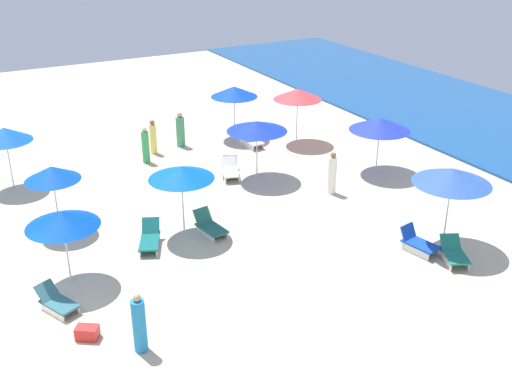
{
  "coord_description": "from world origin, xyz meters",
  "views": [
    {
      "loc": [
        14.82,
        -0.27,
        9.97
      ],
      "look_at": [
        -2.61,
        9.15,
        0.95
      ],
      "focal_mm": 43.38,
      "sensor_mm": 36.0,
      "label": 1
    }
  ],
  "objects": [
    {
      "name": "lounge_chair_1_1",
      "position": [
        -2.27,
        7.19,
        0.25
      ],
      "size": [
        1.42,
        0.8,
        0.73
      ],
      "rotation": [
        0.0,
        0.0,
        1.72
      ],
      "color": "silver",
      "rests_on": "ground_plane"
    },
    {
      "name": "umbrella_3",
      "position": [
        -8.63,
        14.58,
        2.34
      ],
      "size": [
        2.24,
        2.24,
        2.59
      ],
      "color": "silver",
      "rests_on": "ground_plane"
    },
    {
      "name": "umbrella_5",
      "position": [
        2.14,
        13.55,
        2.47
      ],
      "size": [
        2.47,
        2.47,
        2.72
      ],
      "color": "silver",
      "rests_on": "ground_plane"
    },
    {
      "name": "lounge_chair_5_0",
      "position": [
        2.04,
        12.56,
        0.29
      ],
      "size": [
        1.33,
        0.84,
        0.77
      ],
      "rotation": [
        0.0,
        0.0,
        1.77
      ],
      "color": "silver",
      "rests_on": "ground_plane"
    },
    {
      "name": "umbrella_2",
      "position": [
        -9.44,
        1.92,
        2.22
      ],
      "size": [
        2.04,
        2.04,
        2.49
      ],
      "color": "silver",
      "rests_on": "ground_plane"
    },
    {
      "name": "lounge_chair_1_0",
      "position": [
        -2.37,
        5.09,
        0.27
      ],
      "size": [
        1.6,
        1.15,
        0.73
      ],
      "rotation": [
        0.0,
        0.0,
        1.15
      ],
      "color": "silver",
      "rests_on": "ground_plane"
    },
    {
      "name": "cooler_box_1",
      "position": [
        1.45,
        2.06,
        0.18
      ],
      "size": [
        0.61,
        0.67,
        0.35
      ],
      "primitive_type": "cube",
      "rotation": [
        0.0,
        0.0,
        4.13
      ],
      "color": "red",
      "rests_on": "ground_plane"
    },
    {
      "name": "umbrella_1",
      "position": [
        -2.64,
        6.4,
        2.25
      ],
      "size": [
        2.18,
        2.18,
        2.46
      ],
      "color": "silver",
      "rests_on": "ground_plane"
    },
    {
      "name": "lounge_chair_8_0",
      "position": [
        -0.19,
        1.65,
        0.25
      ],
      "size": [
        1.39,
        1.04,
        0.66
      ],
      "rotation": [
        0.0,
        0.0,
        2.0
      ],
      "color": "silver",
      "rests_on": "ground_plane"
    },
    {
      "name": "umbrella_8",
      "position": [
        -1.47,
        2.31,
        2.06
      ],
      "size": [
        2.11,
        2.11,
        2.29
      ],
      "color": "silver",
      "rests_on": "ground_plane"
    },
    {
      "name": "umbrella_7",
      "position": [
        -5.74,
        10.89,
        2.22
      ],
      "size": [
        2.44,
        2.44,
        2.42
      ],
      "color": "silver",
      "rests_on": "ground_plane"
    },
    {
      "name": "beachgoer_5",
      "position": [
        2.54,
        3.12,
        0.77
      ],
      "size": [
        0.35,
        0.35,
        1.65
      ],
      "rotation": [
        0.0,
        0.0,
        6.28
      ],
      "color": "#2685C9",
      "rests_on": "ground_plane"
    },
    {
      "name": "umbrella_0",
      "position": [
        -10.63,
        12.32,
        2.27
      ],
      "size": [
        2.22,
        2.22,
        2.52
      ],
      "color": "silver",
      "rests_on": "ground_plane"
    },
    {
      "name": "lounge_chair_7_1",
      "position": [
        -6.32,
        9.95,
        0.28
      ],
      "size": [
        1.56,
        1.05,
        0.67
      ],
      "rotation": [
        0.0,
        0.0,
        1.25
      ],
      "color": "silver",
      "rests_on": "ground_plane"
    },
    {
      "name": "lounge_chair_0_0",
      "position": [
        -9.19,
        12.39,
        0.27
      ],
      "size": [
        1.48,
        0.77,
        0.7
      ],
      "rotation": [
        0.0,
        0.0,
        1.69
      ],
      "color": "silver",
      "rests_on": "ground_plane"
    },
    {
      "name": "beachgoer_2",
      "position": [
        -10.44,
        8.14,
        0.74
      ],
      "size": [
        0.38,
        0.38,
        1.56
      ],
      "rotation": [
        0.0,
        0.0,
        4.39
      ],
      "color": "#F9D965",
      "rests_on": "ground_plane"
    },
    {
      "name": "lounge_chair_5_1",
      "position": [
        3.06,
        13.1,
        0.28
      ],
      "size": [
        1.44,
        1.13,
        0.68
      ],
      "rotation": [
        0.0,
        0.0,
        1.12
      ],
      "color": "silver",
      "rests_on": "ground_plane"
    },
    {
      "name": "beachgoer_1",
      "position": [
        -3.03,
        12.7,
        0.79
      ],
      "size": [
        0.4,
        0.4,
        1.69
      ],
      "rotation": [
        0.0,
        0.0,
        1.31
      ],
      "color": "white",
      "rests_on": "ground_plane"
    },
    {
      "name": "beachgoer_4",
      "position": [
        -9.52,
        7.47,
        0.76
      ],
      "size": [
        0.39,
        0.39,
        1.62
      ],
      "rotation": [
        0.0,
        0.0,
        4.98
      ],
      "color": "#38A45B",
      "rests_on": "ground_plane"
    },
    {
      "name": "lounge_chair_7_0",
      "position": [
        -6.67,
        10.11,
        0.22
      ],
      "size": [
        1.48,
        1.16,
        0.62
      ],
      "rotation": [
        0.0,
        0.0,
        1.1
      ],
      "color": "silver",
      "rests_on": "ground_plane"
    },
    {
      "name": "beachgoer_6",
      "position": [
        -10.73,
        9.57,
        0.75
      ],
      "size": [
        0.55,
        0.55,
        1.64
      ],
      "rotation": [
        0.0,
        0.0,
        5.7
      ],
      "color": "#43936A",
      "rests_on": "ground_plane"
    },
    {
      "name": "umbrella_6",
      "position": [
        -4.93,
        2.75,
        2.11
      ],
      "size": [
        1.85,
        1.85,
        2.35
      ],
      "color": "silver",
      "rests_on": "ground_plane"
    },
    {
      "name": "umbrella_4",
      "position": [
        -3.94,
        15.62,
        2.09
      ],
      "size": [
        2.5,
        2.5,
        2.36
      ],
      "color": "silver",
      "rests_on": "ground_plane"
    }
  ]
}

